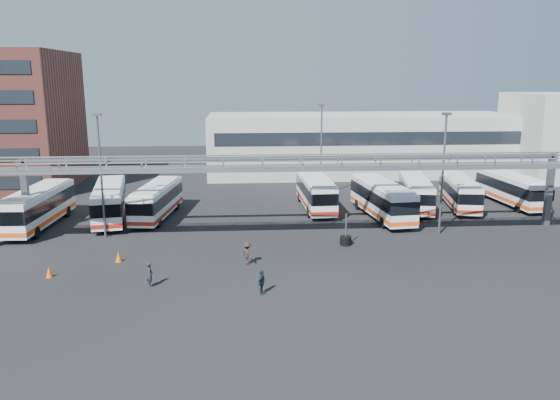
{
  "coord_description": "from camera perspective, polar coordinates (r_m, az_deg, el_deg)",
  "views": [
    {
      "loc": [
        -4.51,
        -36.45,
        12.98
      ],
      "look_at": [
        -1.58,
        6.0,
        3.4
      ],
      "focal_mm": 35.0,
      "sensor_mm": 36.0,
      "label": 1
    }
  ],
  "objects": [
    {
      "name": "pedestrian_c",
      "position": [
        38.85,
        -3.44,
        -5.59
      ],
      "size": [
        1.05,
        1.2,
        1.62
      ],
      "primitive_type": "imported",
      "rotation": [
        0.0,
        0.0,
        2.11
      ],
      "color": "#2D1F1E",
      "rests_on": "ground"
    },
    {
      "name": "bus_9",
      "position": [
        61.46,
        23.04,
        1.17
      ],
      "size": [
        3.14,
        10.73,
        3.22
      ],
      "rotation": [
        0.0,
        0.0,
        0.07
      ],
      "color": "silver",
      "rests_on": "ground"
    },
    {
      "name": "tire_stack",
      "position": [
        43.56,
        6.88,
        -4.14
      ],
      "size": [
        0.9,
        0.9,
        2.57
      ],
      "color": "black",
      "rests_on": "ground"
    },
    {
      "name": "bus_1",
      "position": [
        52.77,
        -17.38,
        -0.06
      ],
      "size": [
        4.43,
        11.37,
        3.37
      ],
      "rotation": [
        0.0,
        0.0,
        0.17
      ],
      "color": "silver",
      "rests_on": "ground"
    },
    {
      "name": "bus_8",
      "position": [
        58.15,
        18.26,
        0.86
      ],
      "size": [
        4.1,
        10.37,
        3.07
      ],
      "rotation": [
        0.0,
        0.0,
        -0.18
      ],
      "color": "silver",
      "rests_on": "ground"
    },
    {
      "name": "light_pole_mid",
      "position": [
        47.05,
        16.68,
        3.29
      ],
      "size": [
        0.7,
        0.35,
        10.21
      ],
      "color": "#4C4F54",
      "rests_on": "ground"
    },
    {
      "name": "pedestrian_a",
      "position": [
        35.73,
        -13.45,
        -7.58
      ],
      "size": [
        0.5,
        0.66,
        1.63
      ],
      "primitive_type": "imported",
      "rotation": [
        0.0,
        0.0,
        1.77
      ],
      "color": "#23222A",
      "rests_on": "ground"
    },
    {
      "name": "gantry",
      "position": [
        43.22,
        2.11,
        2.72
      ],
      "size": [
        51.4,
        5.15,
        7.1
      ],
      "color": "gray",
      "rests_on": "ground"
    },
    {
      "name": "cone_left",
      "position": [
        39.59,
        -22.98,
        -6.96
      ],
      "size": [
        0.57,
        0.57,
        0.7
      ],
      "primitive_type": "cone",
      "rotation": [
        0.0,
        0.0,
        -0.38
      ],
      "color": "#E9550C",
      "rests_on": "ground"
    },
    {
      "name": "ground",
      "position": [
        38.96,
        2.95,
        -6.79
      ],
      "size": [
        140.0,
        140.0,
        0.0
      ],
      "primitive_type": "plane",
      "color": "black",
      "rests_on": "ground"
    },
    {
      "name": "pedestrian_d",
      "position": [
        33.68,
        -1.94,
        -8.58
      ],
      "size": [
        0.71,
        0.97,
        1.52
      ],
      "primitive_type": "imported",
      "rotation": [
        0.0,
        0.0,
        1.14
      ],
      "color": "#1A252F",
      "rests_on": "ground"
    },
    {
      "name": "light_pole_back",
      "position": [
        59.51,
        4.33,
        5.66
      ],
      "size": [
        0.7,
        0.35,
        10.21
      ],
      "color": "#4C4F54",
      "rests_on": "ground"
    },
    {
      "name": "bus_0",
      "position": [
        52.55,
        -23.97,
        -0.59
      ],
      "size": [
        3.14,
        11.43,
        3.44
      ],
      "rotation": [
        0.0,
        0.0,
        -0.05
      ],
      "color": "silver",
      "rests_on": "ground"
    },
    {
      "name": "bus_5",
      "position": [
        54.85,
        3.73,
        0.95
      ],
      "size": [
        2.83,
        11.03,
        3.33
      ],
      "rotation": [
        0.0,
        0.0,
        0.03
      ],
      "color": "silver",
      "rests_on": "ground"
    },
    {
      "name": "bus_7",
      "position": [
        56.54,
        14.0,
        0.85
      ],
      "size": [
        4.31,
        10.68,
        3.16
      ],
      "rotation": [
        0.0,
        0.0,
        -0.19
      ],
      "color": "silver",
      "rests_on": "ground"
    },
    {
      "name": "warehouse",
      "position": [
        76.79,
        8.55,
        5.84
      ],
      "size": [
        42.0,
        14.0,
        8.0
      ],
      "primitive_type": "cube",
      "color": "#9E9E99",
      "rests_on": "ground"
    },
    {
      "name": "light_pole_left",
      "position": [
        46.48,
        -18.23,
        3.08
      ],
      "size": [
        0.7,
        0.35,
        10.21
      ],
      "color": "#4C4F54",
      "rests_on": "ground"
    },
    {
      "name": "cone_right",
      "position": [
        41.11,
        -16.52,
        -5.7
      ],
      "size": [
        0.6,
        0.6,
        0.76
      ],
      "primitive_type": "cone",
      "rotation": [
        0.0,
        0.0,
        0.33
      ],
      "color": "#E9550C",
      "rests_on": "ground"
    },
    {
      "name": "bus_6",
      "position": [
        52.13,
        10.6,
        0.19
      ],
      "size": [
        3.79,
        11.45,
        3.41
      ],
      "rotation": [
        0.0,
        0.0,
        0.11
      ],
      "color": "silver",
      "rests_on": "ground"
    },
    {
      "name": "bus_2",
      "position": [
        52.51,
        -12.76,
        0.04
      ],
      "size": [
        3.73,
        10.71,
        3.19
      ],
      "rotation": [
        0.0,
        0.0,
        -0.13
      ],
      "color": "silver",
      "rests_on": "ground"
    }
  ]
}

